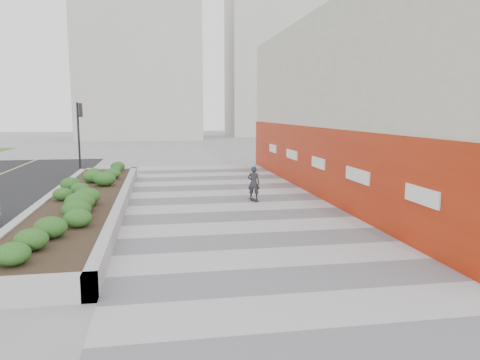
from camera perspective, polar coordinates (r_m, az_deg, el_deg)
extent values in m
plane|color=gray|center=(11.85, 4.10, -9.69)|extent=(160.00, 160.00, 0.00)
cube|color=#A8A8AD|center=(14.66, 1.24, -6.12)|extent=(8.00, 36.00, 0.01)
cube|color=beige|center=(22.19, 16.36, 8.87)|extent=(6.00, 24.00, 8.00)
cube|color=#B02B0D|center=(21.16, 8.81, 2.37)|extent=(0.12, 24.00, 3.00)
cube|color=#9E9EA0|center=(10.07, -25.67, -12.19)|extent=(3.00, 0.30, 0.55)
cube|color=#9E9EA0|center=(27.13, -15.66, 0.85)|extent=(3.00, 0.30, 0.55)
cube|color=#9E9EA0|center=(18.70, -22.42, -2.74)|extent=(0.30, 18.00, 0.55)
cube|color=#9E9EA0|center=(18.30, -14.13, -2.59)|extent=(0.30, 18.00, 0.55)
cube|color=#2D2116|center=(18.45, -18.31, -2.75)|extent=(2.40, 17.40, 0.50)
cylinder|color=black|center=(28.83, -19.05, 4.77)|extent=(0.12, 0.12, 4.20)
cube|color=black|center=(28.76, -18.85, 8.07)|extent=(0.18, 0.28, 0.80)
cube|color=#ADAAA3|center=(66.27, -12.18, 13.64)|extent=(16.00, 12.00, 20.00)
cube|color=#ADAAA3|center=(73.59, 4.23, 14.82)|extent=(14.00, 10.00, 24.00)
cylinder|color=#595654|center=(14.76, 3.16, -6.03)|extent=(0.44, 0.44, 0.01)
cube|color=black|center=(19.31, 1.67, -2.41)|extent=(0.32, 0.74, 0.02)
imported|color=#242429|center=(19.20, 1.68, -0.35)|extent=(0.59, 0.49, 1.38)
sphere|color=#1A91E2|center=(19.11, 1.69, 1.58)|extent=(0.23, 0.23, 0.23)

